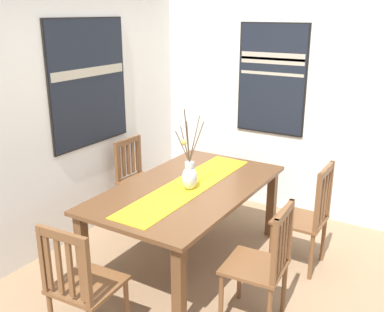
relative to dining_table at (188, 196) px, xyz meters
The scene contains 12 objects.
ground_plane 0.92m from the dining_table, 114.30° to the right, with size 6.40×6.40×0.03m, color #8E7051.
wall_back 1.48m from the dining_table, 101.90° to the left, with size 6.40×0.12×2.70m, color silver.
wall_side 1.84m from the dining_table, 20.38° to the right, with size 0.12×6.40×2.70m, color silver.
dining_table is the anchor object (origin of this frame).
table_runner 0.09m from the dining_table, 63.43° to the right, with size 1.72×0.36×0.01m, color gold.
centerpiece_vase 0.24m from the dining_table, 139.11° to the right, with size 0.31×0.16×0.73m.
chair_0 1.02m from the dining_table, 115.70° to the right, with size 0.45×0.45×0.93m.
chair_1 1.06m from the dining_table, 63.72° to the right, with size 0.42×0.42×0.97m.
chair_2 1.31m from the dining_table, behind, with size 0.45×0.45×0.93m.
chair_3 1.07m from the dining_table, 62.88° to the left, with size 0.43×0.43×0.89m.
painting_on_back_wall 1.50m from the dining_table, 85.16° to the left, with size 1.02×0.05×1.23m.
painting_on_side_wall 1.75m from the dining_table, ahead, with size 0.05×0.78×1.20m.
Camera 1 is at (-2.79, -1.32, 2.20)m, focal length 41.51 mm.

